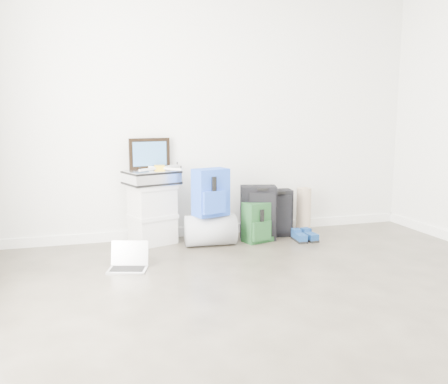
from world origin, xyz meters
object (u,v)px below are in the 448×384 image
object	(u,v)px
briefcase	(152,177)
carry_on	(277,213)
duffel_bag	(210,230)
large_suitcase	(258,213)
boxes_stack	(152,214)
laptop	(128,263)

from	to	relation	value
briefcase	carry_on	world-z (taller)	briefcase
duffel_bag	large_suitcase	distance (m)	0.57
boxes_stack	briefcase	size ratio (longest dim) A/B	1.23
boxes_stack	laptop	distance (m)	0.87
large_suitcase	laptop	world-z (taller)	large_suitcase
boxes_stack	briefcase	xyz separation A→B (m)	(0.00, 0.00, 0.37)
boxes_stack	duffel_bag	world-z (taller)	boxes_stack
duffel_bag	carry_on	size ratio (longest dim) A/B	1.00
duffel_bag	carry_on	world-z (taller)	carry_on
briefcase	laptop	size ratio (longest dim) A/B	1.33
large_suitcase	carry_on	bearing A→B (deg)	32.50
boxes_stack	briefcase	world-z (taller)	briefcase
large_suitcase	briefcase	bearing A→B (deg)	-173.55
briefcase	duffel_bag	bearing A→B (deg)	-42.76
boxes_stack	briefcase	distance (m)	0.37
large_suitcase	duffel_bag	bearing A→B (deg)	-156.28
briefcase	duffel_bag	xyz separation A→B (m)	(0.54, -0.24, -0.52)
briefcase	boxes_stack	bearing A→B (deg)	0.00
carry_on	laptop	world-z (taller)	carry_on
briefcase	carry_on	size ratio (longest dim) A/B	0.98
boxes_stack	carry_on	size ratio (longest dim) A/B	1.20
briefcase	duffel_bag	size ratio (longest dim) A/B	0.98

